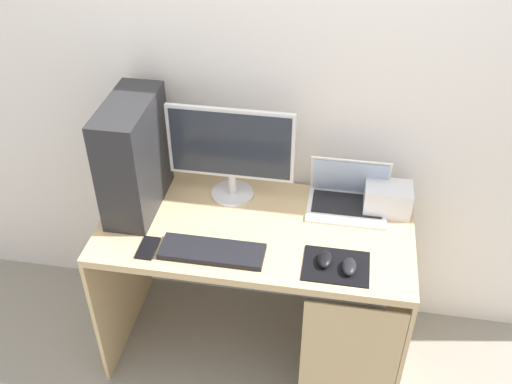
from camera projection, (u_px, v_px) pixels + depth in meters
ground_plane at (256, 343)px, 2.96m from camera, size 8.00×8.00×0.00m
wall_back at (271, 74)px, 2.47m from camera, size 4.00×0.05×2.60m
desk at (259, 257)px, 2.58m from camera, size 1.33×0.66×0.77m
pc_tower at (134, 156)px, 2.47m from camera, size 0.18×0.43×0.50m
monitor at (231, 151)px, 2.52m from camera, size 0.55×0.19×0.44m
laptop at (348, 197)px, 2.58m from camera, size 0.34×0.24×0.23m
projector at (388, 199)px, 2.54m from camera, size 0.20×0.14×0.13m
keyboard at (212, 251)px, 2.35m from camera, size 0.42×0.14×0.02m
mousepad at (336, 266)px, 2.30m from camera, size 0.26×0.20×0.00m
mouse_left at (325, 259)px, 2.30m from camera, size 0.06×0.10×0.03m
mouse_right at (349, 267)px, 2.27m from camera, size 0.06×0.10×0.03m
cell_phone at (148, 248)px, 2.38m from camera, size 0.07×0.13×0.01m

